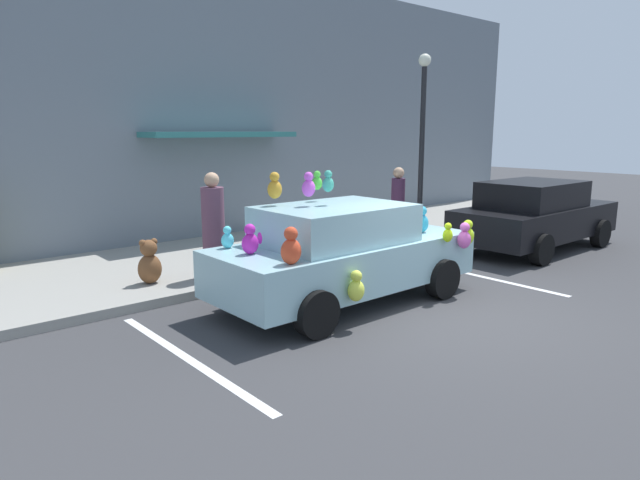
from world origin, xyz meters
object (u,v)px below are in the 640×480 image
pedestrian_near_shopfront (214,229)px  teddy_bear_on_sidewalk (149,263)px  parked_sedan_behind (535,215)px  street_lamp_post (422,129)px  plush_covered_car (343,253)px  pedestrian_walking_past (398,205)px

pedestrian_near_shopfront → teddy_bear_on_sidewalk: bearing=161.7°
parked_sedan_behind → street_lamp_post: 3.16m
plush_covered_car → teddy_bear_on_sidewalk: bearing=128.9°
plush_covered_car → pedestrian_walking_past: 4.77m
plush_covered_car → parked_sedan_behind: (5.95, 0.09, -0.01)m
plush_covered_car → pedestrian_walking_past: size_ratio=2.57×
plush_covered_car → pedestrian_near_shopfront: bearing=114.7°
street_lamp_post → teddy_bear_on_sidewalk: bearing=176.6°
teddy_bear_on_sidewalk → pedestrian_walking_past: (6.09, -0.02, 0.44)m
pedestrian_near_shopfront → pedestrian_walking_past: (5.06, 0.32, -0.05)m
street_lamp_post → pedestrian_walking_past: bearing=134.1°
street_lamp_post → pedestrian_walking_past: street_lamp_post is taller
pedestrian_near_shopfront → pedestrian_walking_past: bearing=3.6°
street_lamp_post → pedestrian_near_shopfront: 5.67m
parked_sedan_behind → street_lamp_post: size_ratio=1.04×
plush_covered_car → pedestrian_walking_past: (4.07, 2.48, 0.14)m
parked_sedan_behind → pedestrian_near_shopfront: 7.25m
parked_sedan_behind → street_lamp_post: bearing=127.1°
street_lamp_post → pedestrian_walking_past: (-0.35, 0.36, -1.73)m
teddy_bear_on_sidewalk → pedestrian_near_shopfront: size_ratio=0.42×
parked_sedan_behind → pedestrian_walking_past: (-1.88, 2.39, 0.15)m
street_lamp_post → pedestrian_near_shopfront: street_lamp_post is taller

